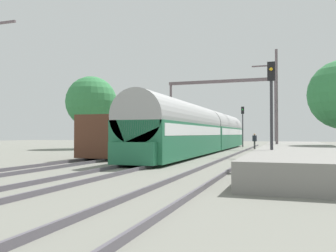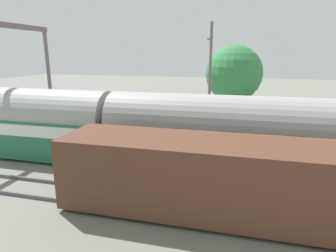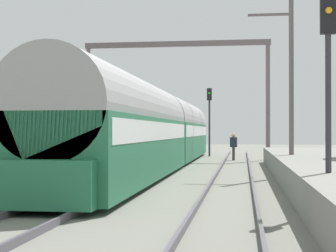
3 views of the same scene
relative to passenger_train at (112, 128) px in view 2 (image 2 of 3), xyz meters
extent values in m
plane|color=slate|center=(0.00, -10.32, -1.97)|extent=(120.00, 120.00, 0.00)
cube|color=#56515A|center=(-3.30, -10.32, -1.89)|extent=(0.08, 60.00, 0.16)
cube|color=#56515A|center=(-0.72, -10.32, -1.89)|extent=(0.08, 60.00, 0.16)
cube|color=#56515A|center=(0.72, -10.32, -1.89)|extent=(0.08, 60.00, 0.16)
cube|color=#56515A|center=(3.30, -10.32, -1.89)|extent=(0.08, 60.00, 0.16)
cube|color=#56515A|center=(4.73, -10.32, -1.89)|extent=(0.08, 60.00, 0.16)
cube|color=gray|center=(7.83, -8.32, -1.52)|extent=(4.40, 28.00, 0.90)
cube|color=#236B47|center=(0.00, -8.13, -0.71)|extent=(2.90, 16.00, 2.20)
cube|color=white|center=(0.00, -8.13, -0.08)|extent=(2.93, 15.36, 0.64)
cylinder|color=#9B9B9B|center=(0.00, -8.13, 0.59)|extent=(2.84, 16.00, 2.84)
cube|color=#563323|center=(-4.01, -6.64, -0.46)|extent=(2.80, 13.00, 2.70)
cube|color=black|center=(-4.01, -6.64, -1.76)|extent=(2.52, 11.96, 0.10)
cylinder|color=#3D3D3D|center=(3.80, 7.56, -1.55)|extent=(0.25, 0.25, 0.85)
cube|color=#232833|center=(3.80, 7.56, -0.80)|extent=(0.47, 0.41, 0.64)
sphere|color=tan|center=(3.80, 7.56, -0.36)|extent=(0.24, 0.24, 0.24)
cylinder|color=#69585F|center=(6.01, 8.13, 1.78)|extent=(0.28, 0.28, 7.50)
cylinder|color=#69585F|center=(6.41, -4.56, 2.03)|extent=(0.20, 0.20, 8.00)
cube|color=#69585F|center=(5.51, -4.56, 4.83)|extent=(1.80, 0.10, 0.10)
cylinder|color=#4C3826|center=(10.74, -6.07, -0.70)|extent=(0.36, 0.36, 2.55)
sphere|color=#337E44|center=(10.74, -6.07, 2.33)|extent=(4.66, 4.66, 4.66)
camera|label=1|loc=(7.07, -32.10, -0.31)|focal=37.86mm
camera|label=2|loc=(-13.88, -6.67, 3.94)|focal=30.54mm
camera|label=3|loc=(4.41, -27.96, -0.08)|focal=58.62mm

